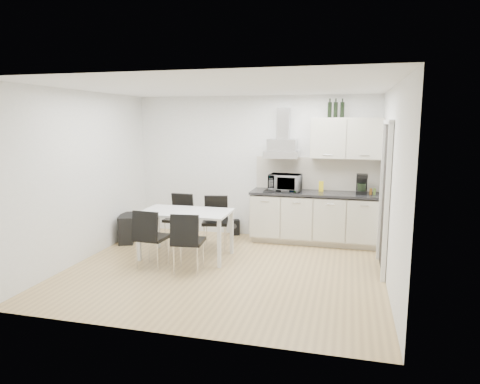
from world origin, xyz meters
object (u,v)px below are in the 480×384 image
object	(u,v)px
chair_near_right	(189,242)
floor_speaker	(235,227)
dining_table	(186,216)
chair_far_right	(215,223)
chair_near_left	(153,238)
kitchenette	(317,197)
chair_far_left	(178,220)
guitar_amp	(127,228)

from	to	relation	value
chair_near_right	floor_speaker	size ratio (longest dim) A/B	3.05
dining_table	chair_far_right	distance (m)	0.69
chair_near_left	kitchenette	bearing A→B (deg)	44.20
chair_far_left	chair_near_left	size ratio (longest dim) A/B	1.00
kitchenette	guitar_amp	xyz separation A→B (m)	(-3.30, -0.75, -0.59)
dining_table	guitar_amp	bearing A→B (deg)	156.62
kitchenette	dining_table	xyz separation A→B (m)	(-1.93, -1.33, -0.16)
dining_table	chair_near_right	world-z (taller)	chair_near_right
chair_far_left	floor_speaker	size ratio (longest dim) A/B	3.05
chair_near_right	chair_far_left	bearing A→B (deg)	112.48
dining_table	kitchenette	bearing A→B (deg)	34.42
guitar_amp	floor_speaker	world-z (taller)	guitar_amp
chair_near_right	chair_near_left	bearing A→B (deg)	168.01
kitchenette	chair_near_right	bearing A→B (deg)	-130.21
guitar_amp	floor_speaker	size ratio (longest dim) A/B	2.20
dining_table	chair_far_left	world-z (taller)	chair_far_left
dining_table	chair_near_right	size ratio (longest dim) A/B	1.59
chair_near_right	floor_speaker	world-z (taller)	chair_near_right
chair_near_right	guitar_amp	size ratio (longest dim) A/B	1.39
dining_table	chair_far_left	size ratio (longest dim) A/B	1.59
floor_speaker	guitar_amp	bearing A→B (deg)	-173.89
guitar_amp	chair_near_left	bearing A→B (deg)	-69.00
chair_near_left	chair_far_left	bearing A→B (deg)	98.07
chair_near_right	floor_speaker	distance (m)	2.14
kitchenette	floor_speaker	bearing A→B (deg)	173.87
guitar_amp	chair_near_right	bearing A→B (deg)	-57.95
chair_far_right	chair_near_left	bearing A→B (deg)	49.69
guitar_amp	chair_far_right	bearing A→B (deg)	-21.76
chair_far_left	chair_near_left	distance (m)	1.19
chair_far_right	guitar_amp	bearing A→B (deg)	-12.34
kitchenette	guitar_amp	size ratio (longest dim) A/B	3.98
chair_near_left	chair_far_right	bearing A→B (deg)	65.98
dining_table	floor_speaker	size ratio (longest dim) A/B	4.85
dining_table	guitar_amp	xyz separation A→B (m)	(-1.37, 0.58, -0.42)
chair_far_left	chair_near_right	xyz separation A→B (m)	(0.67, -1.25, 0.00)
guitar_amp	floor_speaker	distance (m)	1.98
kitchenette	guitar_amp	distance (m)	3.43
floor_speaker	chair_far_left	bearing A→B (deg)	-153.43
kitchenette	chair_near_left	bearing A→B (deg)	-139.84
chair_far_right	guitar_amp	xyz separation A→B (m)	(-1.66, 0.00, -0.20)
chair_near_left	floor_speaker	world-z (taller)	chair_near_left
chair_near_left	guitar_amp	bearing A→B (deg)	136.71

